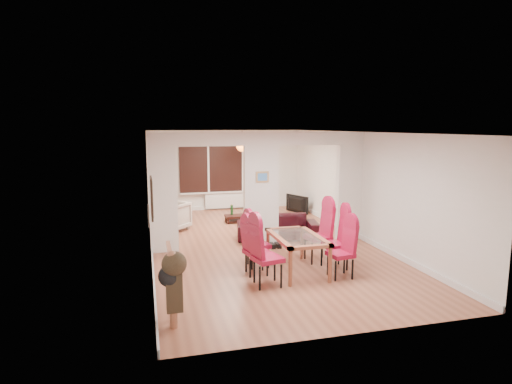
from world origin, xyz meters
name	(u,v)px	position (x,y,z in m)	size (l,w,h in m)	color
floor	(261,244)	(0.00, 0.00, 0.00)	(5.00, 9.00, 0.01)	#96553C
room_walls	(261,189)	(0.00, 0.00, 1.30)	(5.00, 9.00, 2.60)	silver
divider_wall	(261,189)	(0.00, 0.00, 1.30)	(5.00, 0.18, 2.60)	white
bay_window_blinds	(226,164)	(0.00, 4.44, 1.50)	(3.00, 0.08, 1.80)	black
radiator	(226,200)	(0.00, 4.40, 0.30)	(1.40, 0.08, 0.50)	white
pendant_light	(242,146)	(0.30, 3.30, 2.15)	(0.36, 0.36, 0.36)	orange
stair_newel	(171,277)	(-2.25, -3.20, 0.55)	(0.40, 1.20, 1.10)	#A6684C
wall_poster	(152,198)	(-2.47, -2.40, 1.60)	(0.04, 0.52, 0.67)	gray
pillar_photo	(262,177)	(0.00, -0.10, 1.60)	(0.30, 0.03, 0.25)	#4C8CD8
dining_table	(297,254)	(0.17, -1.96, 0.35)	(0.84, 1.49, 0.70)	brown
dining_chair_la	(268,254)	(-0.57, -2.52, 0.57)	(0.46, 0.46, 1.14)	maroon
dining_chair_lb	(257,248)	(-0.61, -1.91, 0.51)	(0.40, 0.40, 1.01)	maroon
dining_chair_lc	(258,241)	(-0.47, -1.49, 0.51)	(0.41, 0.41, 1.02)	maroon
dining_chair_ra	(341,250)	(0.83, -2.46, 0.51)	(0.41, 0.41, 1.03)	maroon
dining_chair_rb	(335,240)	(0.94, -1.97, 0.56)	(0.45, 0.45, 1.12)	maroon
dining_chair_rc	(318,233)	(0.79, -1.47, 0.58)	(0.47, 0.47, 1.17)	maroon
sofa	(278,227)	(0.54, 0.43, 0.29)	(1.97, 0.77, 0.58)	black
armchair	(170,216)	(-1.97, 1.90, 0.38)	(0.82, 0.84, 0.76)	#BEADA1
person	(170,199)	(-1.93, 2.31, 0.78)	(0.38, 0.57, 1.57)	black
television	(295,204)	(2.00, 3.28, 0.28)	(0.13, 0.97, 0.56)	black
coffee_table	(241,218)	(0.05, 2.43, 0.10)	(0.88, 0.44, 0.20)	black
bottle	(232,210)	(-0.19, 2.53, 0.36)	(0.08, 0.08, 0.30)	#143F19
bowl	(248,214)	(0.26, 2.33, 0.23)	(0.23, 0.23, 0.06)	black
shoes	(275,245)	(0.24, -0.33, 0.05)	(0.24, 0.26, 0.10)	black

